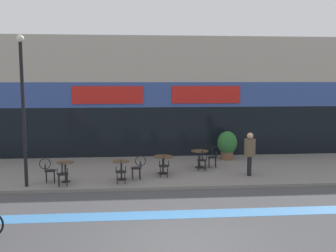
# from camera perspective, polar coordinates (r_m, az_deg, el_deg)

# --- Properties ---
(ground_plane) EXTENTS (120.00, 120.00, 0.00)m
(ground_plane) POSITION_cam_1_polar(r_m,az_deg,el_deg) (9.75, 2.15, -16.69)
(ground_plane) COLOR #424244
(sidewalk_slab) EXTENTS (40.00, 5.50, 0.12)m
(sidewalk_slab) POSITION_cam_1_polar(r_m,az_deg,el_deg) (16.60, -0.96, -6.46)
(sidewalk_slab) COLOR slate
(sidewalk_slab) RESTS_ON ground
(storefront_facade) EXTENTS (40.00, 4.06, 5.92)m
(storefront_facade) POSITION_cam_1_polar(r_m,az_deg,el_deg) (20.88, -1.88, 4.30)
(storefront_facade) COLOR #B2A899
(storefront_facade) RESTS_ON ground
(bike_lane_stripe) EXTENTS (36.00, 0.70, 0.01)m
(bike_lane_stripe) POSITION_cam_1_polar(r_m,az_deg,el_deg) (11.61, 0.89, -12.71)
(bike_lane_stripe) COLOR #3D7AB7
(bike_lane_stripe) RESTS_ON ground
(bistro_table_0) EXTENTS (0.62, 0.62, 0.74)m
(bistro_table_0) POSITION_cam_1_polar(r_m,az_deg,el_deg) (14.93, -14.67, -5.92)
(bistro_table_0) COLOR black
(bistro_table_0) RESTS_ON sidewalk_slab
(bistro_table_1) EXTENTS (0.65, 0.65, 0.71)m
(bistro_table_1) POSITION_cam_1_polar(r_m,az_deg,el_deg) (14.87, -6.79, -5.85)
(bistro_table_1) COLOR black
(bistro_table_1) RESTS_ON sidewalk_slab
(bistro_table_2) EXTENTS (0.77, 0.77, 0.70)m
(bistro_table_2) POSITION_cam_1_polar(r_m,az_deg,el_deg) (15.70, -0.73, -5.11)
(bistro_table_2) COLOR black
(bistro_table_2) RESTS_ON sidewalk_slab
(bistro_table_3) EXTENTS (0.74, 0.74, 0.73)m
(bistro_table_3) POSITION_cam_1_polar(r_m,az_deg,el_deg) (16.80, 4.62, -4.29)
(bistro_table_3) COLOR black
(bistro_table_3) RESTS_ON sidewalk_slab
(cafe_chair_0_near) EXTENTS (0.44, 0.59, 0.90)m
(cafe_chair_0_near) POSITION_cam_1_polar(r_m,az_deg,el_deg) (14.33, -15.06, -6.49)
(cafe_chair_0_near) COLOR black
(cafe_chair_0_near) RESTS_ON sidewalk_slab
(cafe_chair_0_side) EXTENTS (0.60, 0.45, 0.90)m
(cafe_chair_0_side) POSITION_cam_1_polar(r_m,az_deg,el_deg) (15.04, -17.03, -5.93)
(cafe_chair_0_side) COLOR black
(cafe_chair_0_side) RESTS_ON sidewalk_slab
(cafe_chair_1_near) EXTENTS (0.42, 0.58, 0.90)m
(cafe_chair_1_near) POSITION_cam_1_polar(r_m,az_deg,el_deg) (14.26, -6.85, -6.36)
(cafe_chair_1_near) COLOR black
(cafe_chair_1_near) RESTS_ON sidewalk_slab
(cafe_chair_1_side) EXTENTS (0.59, 0.44, 0.90)m
(cafe_chair_1_side) POSITION_cam_1_polar(r_m,az_deg,el_deg) (14.87, -4.36, -5.78)
(cafe_chair_1_side) COLOR black
(cafe_chair_1_side) RESTS_ON sidewalk_slab
(cafe_chair_2_near) EXTENTS (0.44, 0.59, 0.90)m
(cafe_chair_2_near) POSITION_cam_1_polar(r_m,az_deg,el_deg) (15.09, -0.58, -5.57)
(cafe_chair_2_near) COLOR black
(cafe_chair_2_near) RESTS_ON sidewalk_slab
(cafe_chair_3_near) EXTENTS (0.43, 0.59, 0.90)m
(cafe_chair_3_near) POSITION_cam_1_polar(r_m,az_deg,el_deg) (16.19, 4.97, -4.73)
(cafe_chair_3_near) COLOR black
(cafe_chair_3_near) RESTS_ON sidewalk_slab
(cafe_chair_3_side) EXTENTS (0.59, 0.44, 0.90)m
(cafe_chair_3_side) POSITION_cam_1_polar(r_m,az_deg,el_deg) (16.91, 6.72, -4.26)
(cafe_chair_3_side) COLOR black
(cafe_chair_3_side) RESTS_ON sidewalk_slab
(planter_pot) EXTENTS (0.91, 0.91, 1.33)m
(planter_pot) POSITION_cam_1_polar(r_m,az_deg,el_deg) (18.61, 8.58, -2.64)
(planter_pot) COLOR brown
(planter_pot) RESTS_ON sidewalk_slab
(lamp_post) EXTENTS (0.26, 0.26, 5.25)m
(lamp_post) POSITION_cam_1_polar(r_m,az_deg,el_deg) (14.40, -20.32, 3.49)
(lamp_post) COLOR black
(lamp_post) RESTS_ON sidewalk_slab
(pedestrian_near_end) EXTENTS (0.50, 0.50, 1.69)m
(pedestrian_near_end) POSITION_cam_1_polar(r_m,az_deg,el_deg) (15.67, 11.78, -3.44)
(pedestrian_near_end) COLOR black
(pedestrian_near_end) RESTS_ON sidewalk_slab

